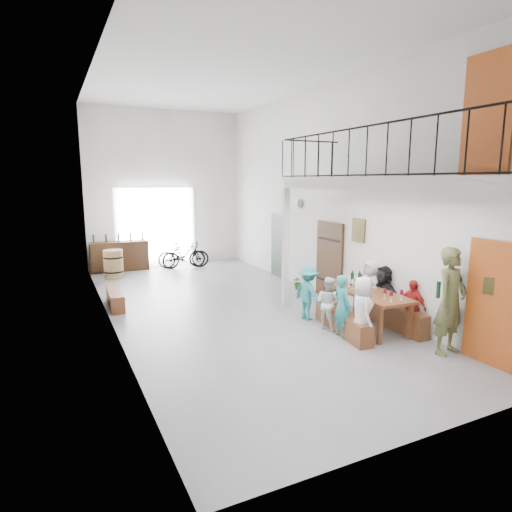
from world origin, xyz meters
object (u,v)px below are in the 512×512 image
tasting_table (367,295)px  serving_counter (120,256)px  oak_barrel (113,264)px  bench_inner (342,322)px  side_bench (115,299)px  bicycle_near (183,255)px  host_standing (451,301)px

tasting_table → serving_counter: bearing=118.6°
tasting_table → oak_barrel: oak_barrel is taller
bench_inner → side_bench: 5.51m
side_bench → bicycle_near: bearing=53.6°
host_standing → bicycle_near: bearing=91.4°
side_bench → bicycle_near: size_ratio=0.82×
oak_barrel → host_standing: 9.93m
side_bench → bicycle_near: (2.85, 3.88, 0.26)m
serving_counter → side_bench: bearing=-97.9°
oak_barrel → serving_counter: 1.19m
host_standing → bicycle_near: (-2.11, 9.43, -0.50)m
tasting_table → side_bench: 5.99m
side_bench → bicycle_near: bicycle_near is taller
tasting_table → bench_inner: 0.82m
bench_inner → side_bench: size_ratio=1.30×
tasting_table → serving_counter: size_ratio=1.12×
side_bench → serving_counter: serving_counter is taller
bench_inner → serving_counter: serving_counter is taller
serving_counter → host_standing: 10.80m
oak_barrel → serving_counter: (0.35, 1.13, 0.05)m
bicycle_near → oak_barrel: bearing=116.2°
bench_inner → bicycle_near: bearing=106.4°
side_bench → host_standing: bearing=-48.2°
oak_barrel → serving_counter: serving_counter is taller
oak_barrel → bicycle_near: bearing=14.4°
tasting_table → bench_inner: size_ratio=1.12×
bench_inner → tasting_table: bearing=12.0°
host_standing → serving_counter: bearing=101.7°
bench_inner → side_bench: bench_inner is taller
bench_inner → host_standing: (1.06, -1.66, 0.74)m
side_bench → serving_counter: size_ratio=0.76×
side_bench → host_standing: (4.97, -5.55, 0.76)m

